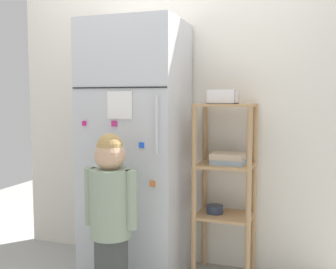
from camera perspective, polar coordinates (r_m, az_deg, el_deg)
The scene contains 5 objects.
kitchen_wall_back at distance 3.12m, azimuth 0.23°, elevation 3.03°, with size 2.57×0.03×2.31m, color silver.
refrigerator at distance 2.91m, azimuth -4.61°, elevation -2.07°, with size 0.69×0.59×1.81m.
child_standing at distance 2.48m, azimuth -8.14°, elevation -9.55°, with size 0.34×0.25×1.07m.
pantry_shelf_unit at distance 2.86m, azimuth 8.11°, elevation -5.69°, with size 0.41×0.34×1.23m.
fruit_bin at distance 2.80m, azimuth 7.91°, elevation 5.14°, with size 0.19×0.17×0.10m.
Camera 1 is at (1.00, -2.63, 1.27)m, focal length 42.92 mm.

